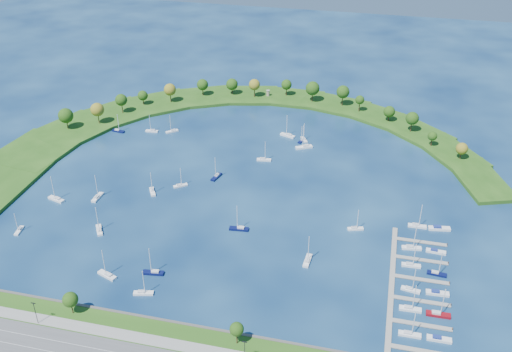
% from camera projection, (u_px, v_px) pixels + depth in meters
% --- Properties ---
extents(ground, '(700.00, 700.00, 0.00)m').
position_uv_depth(ground, '(244.00, 186.00, 305.84)').
color(ground, '#071C42').
rests_on(ground, ground).
extents(breakwater, '(286.74, 247.64, 2.00)m').
position_uv_depth(breakwater, '(191.00, 134.00, 355.36)').
color(breakwater, '#214C14').
rests_on(breakwater, ground).
extents(breakwater_trees, '(240.39, 90.69, 14.15)m').
position_uv_depth(breakwater_trees, '(245.00, 99.00, 377.53)').
color(breakwater_trees, '#382314').
rests_on(breakwater_trees, breakwater).
extents(harbor_tower, '(2.60, 2.60, 4.16)m').
position_uv_depth(harbor_tower, '(268.00, 93.00, 402.73)').
color(harbor_tower, gray).
rests_on(harbor_tower, breakwater).
extents(dock_system, '(24.28, 82.00, 1.60)m').
position_uv_depth(dock_system, '(410.00, 288.00, 237.53)').
color(dock_system, gray).
rests_on(dock_system, ground).
extents(moored_boat_0, '(7.20, 6.14, 10.94)m').
position_uv_depth(moored_boat_0, '(180.00, 185.00, 305.17)').
color(moored_boat_0, white).
rests_on(moored_boat_0, ground).
extents(moored_boat_1, '(8.35, 4.05, 11.84)m').
position_uv_depth(moored_boat_1, '(143.00, 292.00, 234.60)').
color(moored_boat_1, white).
rests_on(moored_boat_1, ground).
extents(moored_boat_2, '(9.25, 3.42, 13.30)m').
position_uv_depth(moored_boat_2, '(239.00, 228.00, 272.15)').
color(moored_boat_2, '#0A0F3F').
rests_on(moored_boat_2, ground).
extents(moored_boat_3, '(10.05, 7.20, 14.60)m').
position_uv_depth(moored_boat_3, '(304.00, 147.00, 341.75)').
color(moored_boat_3, white).
rests_on(moored_boat_3, ground).
extents(moored_boat_4, '(3.04, 7.30, 10.41)m').
position_uv_depth(moored_boat_4, '(19.00, 230.00, 271.15)').
color(moored_boat_4, white).
rests_on(moored_boat_4, ground).
extents(moored_boat_5, '(4.29, 7.08, 10.07)m').
position_uv_depth(moored_boat_5, '(302.00, 140.00, 349.01)').
color(moored_boat_5, '#0A0F3F').
rests_on(moored_boat_5, ground).
extents(moored_boat_6, '(9.41, 5.62, 13.37)m').
position_uv_depth(moored_boat_6, '(107.00, 275.00, 243.86)').
color(moored_boat_6, white).
rests_on(moored_boat_6, ground).
extents(moored_boat_7, '(8.28, 3.27, 11.85)m').
position_uv_depth(moored_boat_7, '(118.00, 130.00, 360.12)').
color(moored_boat_7, '#0A0F3F').
rests_on(moored_boat_7, ground).
extents(moored_boat_8, '(5.34, 7.49, 10.87)m').
position_uv_depth(moored_boat_8, '(304.00, 139.00, 350.27)').
color(moored_boat_8, white).
rests_on(moored_boat_8, ground).
extents(moored_boat_9, '(7.88, 2.67, 11.40)m').
position_uv_depth(moored_boat_9, '(152.00, 130.00, 360.13)').
color(moored_boat_9, white).
rests_on(moored_boat_9, ground).
extents(moored_boat_10, '(2.98, 8.93, 12.93)m').
position_uv_depth(moored_boat_10, '(308.00, 260.00, 252.13)').
color(moored_boat_10, white).
rests_on(moored_boat_10, ground).
extents(moored_boat_11, '(9.66, 5.23, 13.68)m').
position_uv_depth(moored_boat_11, '(56.00, 199.00, 293.76)').
color(moored_boat_11, white).
rests_on(moored_boat_11, ground).
extents(moored_boat_12, '(9.71, 5.73, 13.79)m').
position_uv_depth(moored_boat_12, '(288.00, 135.00, 354.71)').
color(moored_boat_12, white).
rests_on(moored_boat_12, ground).
extents(moored_boat_13, '(6.14, 8.40, 12.25)m').
position_uv_depth(moored_boat_13, '(152.00, 191.00, 300.03)').
color(moored_boat_13, white).
rests_on(moored_boat_13, ground).
extents(moored_boat_14, '(9.22, 3.67, 13.18)m').
position_uv_depth(moored_boat_14, '(153.00, 272.00, 245.28)').
color(moored_boat_14, '#0A0F3F').
rests_on(moored_boat_14, ground).
extents(moored_boat_15, '(8.33, 3.36, 11.90)m').
position_uv_depth(moored_boat_15, '(264.00, 159.00, 328.98)').
color(moored_boat_15, white).
rests_on(moored_boat_15, ground).
extents(moored_boat_16, '(6.66, 8.62, 12.73)m').
position_uv_depth(moored_boat_16, '(99.00, 230.00, 271.26)').
color(moored_boat_16, white).
rests_on(moored_boat_16, ground).
extents(moored_boat_17, '(7.75, 4.25, 10.98)m').
position_uv_depth(moored_boat_17, '(355.00, 228.00, 272.37)').
color(moored_boat_17, white).
rests_on(moored_boat_17, ground).
extents(moored_boat_18, '(4.38, 8.84, 12.52)m').
position_uv_depth(moored_boat_18, '(217.00, 176.00, 312.80)').
color(moored_boat_18, '#0A0F3F').
rests_on(moored_boat_18, ground).
extents(moored_boat_19, '(2.76, 8.84, 12.88)m').
position_uv_depth(moored_boat_19, '(97.00, 197.00, 295.36)').
color(moored_boat_19, white).
rests_on(moored_boat_19, ground).
extents(moored_boat_20, '(7.26, 6.86, 11.48)m').
position_uv_depth(moored_boat_20, '(172.00, 131.00, 359.81)').
color(moored_boat_20, white).
rests_on(moored_boat_20, ground).
extents(docked_boat_0, '(8.33, 2.39, 12.22)m').
position_uv_depth(docked_boat_0, '(410.00, 334.00, 215.42)').
color(docked_boat_0, white).
rests_on(docked_boat_0, ground).
extents(docked_boat_1, '(8.97, 2.59, 1.83)m').
position_uv_depth(docked_boat_1, '(439.00, 339.00, 213.59)').
color(docked_boat_1, white).
rests_on(docked_boat_1, ground).
extents(docked_boat_2, '(8.64, 2.62, 12.61)m').
position_uv_depth(docked_boat_2, '(410.00, 308.00, 226.80)').
color(docked_boat_2, white).
rests_on(docked_boat_2, ground).
extents(docked_boat_3, '(9.26, 2.75, 13.54)m').
position_uv_depth(docked_boat_3, '(438.00, 314.00, 224.18)').
color(docked_boat_3, maroon).
rests_on(docked_boat_3, ground).
extents(docked_boat_4, '(7.95, 3.41, 11.31)m').
position_uv_depth(docked_boat_4, '(411.00, 289.00, 236.31)').
color(docked_boat_4, white).
rests_on(docked_boat_4, ground).
extents(docked_boat_5, '(9.23, 2.97, 1.86)m').
position_uv_depth(docked_boat_5, '(437.00, 293.00, 234.67)').
color(docked_boat_5, white).
rests_on(docked_boat_5, ground).
extents(docked_boat_6, '(8.16, 2.50, 11.90)m').
position_uv_depth(docked_boat_6, '(411.00, 265.00, 249.51)').
color(docked_boat_6, white).
rests_on(docked_boat_6, ground).
extents(docked_boat_7, '(8.21, 2.98, 11.82)m').
position_uv_depth(docked_boat_7, '(437.00, 273.00, 244.77)').
color(docked_boat_7, '#0A0F3F').
rests_on(docked_boat_7, ground).
extents(docked_boat_8, '(8.91, 3.55, 12.73)m').
position_uv_depth(docked_boat_8, '(411.00, 247.00, 259.81)').
color(docked_boat_8, white).
rests_on(docked_boat_8, ground).
extents(docked_boat_9, '(8.71, 2.92, 1.75)m').
position_uv_depth(docked_boat_9, '(436.00, 251.00, 257.77)').
color(docked_boat_9, white).
rests_on(docked_boat_9, ground).
extents(docked_boat_10, '(8.58, 2.56, 12.54)m').
position_uv_depth(docked_boat_10, '(417.00, 225.00, 274.08)').
color(docked_boat_10, white).
rests_on(docked_boat_10, ground).
extents(docked_boat_11, '(10.37, 4.43, 2.05)m').
position_uv_depth(docked_boat_11, '(439.00, 228.00, 272.43)').
color(docked_boat_11, white).
rests_on(docked_boat_11, ground).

